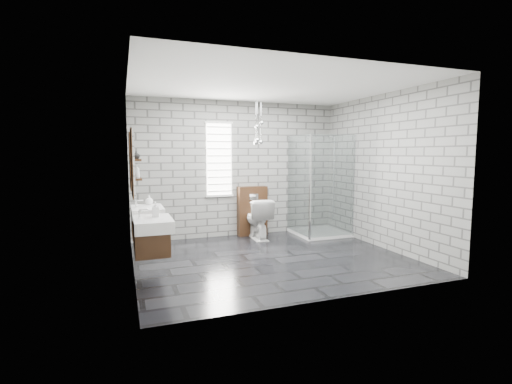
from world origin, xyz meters
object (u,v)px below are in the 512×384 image
shower_enclosure (318,211)px  toilet (258,219)px  vanity_left (149,226)px  cistern_panel (252,211)px  vanity_right (145,213)px

shower_enclosure → toilet: (-1.24, 0.18, -0.11)m
vanity_left → cistern_panel: (2.17, 2.25, -0.26)m
vanity_left → cistern_panel: bearing=46.0°
toilet → vanity_right: bearing=24.4°
cistern_panel → shower_enclosure: size_ratio=0.49×
cistern_panel → shower_enclosure: (1.24, -0.52, 0.00)m
vanity_right → cistern_panel: 2.49m
vanity_left → vanity_right: 1.06m
shower_enclosure → toilet: bearing=171.7°
vanity_right → toilet: vanity_right is taller
vanity_left → toilet: size_ratio=1.98×
cistern_panel → vanity_right: bearing=-151.2°
vanity_left → shower_enclosure: bearing=26.9°
toilet → vanity_left: bearing=44.3°
cistern_panel → toilet: (0.00, -0.34, -0.10)m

